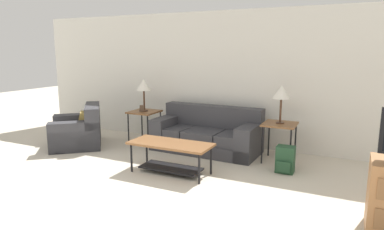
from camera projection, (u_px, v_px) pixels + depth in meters
wall_back at (228, 79)px, 6.65m from camera, size 9.04×0.06×2.60m
couch at (207, 135)px, 6.38m from camera, size 1.99×0.95×0.82m
armchair at (79, 131)px, 6.72m from camera, size 1.38×1.40×0.80m
coffee_table at (171, 151)px, 5.19m from camera, size 1.27×0.55×0.48m
side_table_left at (144, 114)px, 6.85m from camera, size 0.54×0.56×0.66m
side_table_right at (280, 127)px, 5.70m from camera, size 0.54×0.56×0.66m
table_lamp_left at (144, 86)px, 6.75m from camera, size 0.29×0.29×0.64m
table_lamp_right at (281, 93)px, 5.60m from camera, size 0.29×0.29×0.64m
backpack at (285, 160)px, 5.24m from camera, size 0.27×0.28×0.41m
picture_frame at (142, 108)px, 6.76m from camera, size 0.10×0.04×0.13m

